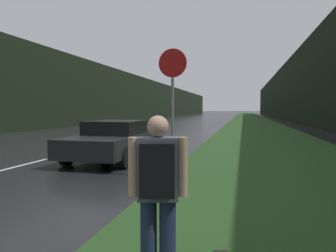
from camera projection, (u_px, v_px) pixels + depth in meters
The scene contains 9 objects.
grass_verge at pixel (253, 122), 37.74m from camera, with size 6.00×240.00×0.02m, color #26471E.
lane_stripe_b at pixel (13, 167), 8.51m from camera, with size 0.12×3.00×0.01m, color silver.
lane_stripe_c at pixel (115, 142), 15.28m from camera, with size 0.12×3.00×0.01m, color silver.
lane_stripe_d at pixel (155, 132), 22.06m from camera, with size 0.12×3.00×0.01m, color silver.
treeline_far_side at pixel (143, 99), 51.63m from camera, with size 2.00×140.00×6.86m, color black.
treeline_near_side at pixel (292, 91), 45.71m from camera, with size 2.00×140.00×8.85m, color black.
stop_sign at pixel (173, 99), 7.17m from camera, with size 0.68×0.07×3.10m.
hitchhiker_with_backpack at pixel (158, 189), 2.76m from camera, with size 0.54×0.46×1.60m.
car_passing_near at pixel (115, 140), 9.85m from camera, with size 2.03×4.26×1.28m.
Camera 1 is at (6.35, 0.82, 1.66)m, focal length 32.00 mm.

